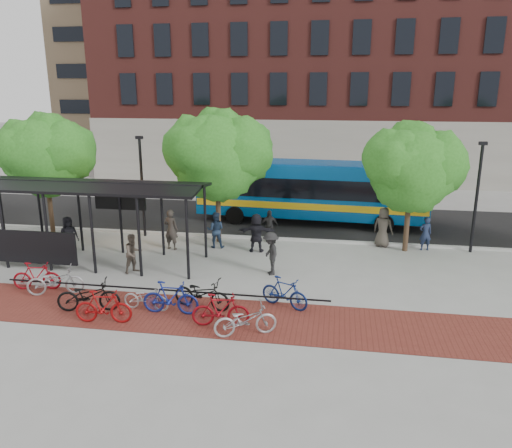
% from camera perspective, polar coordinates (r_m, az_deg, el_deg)
% --- Properties ---
extents(ground, '(160.00, 160.00, 0.00)m').
position_cam_1_polar(ground, '(21.41, 1.51, -4.98)').
color(ground, '#9E9E99').
rests_on(ground, ground).
extents(asphalt_street, '(160.00, 8.00, 0.01)m').
position_cam_1_polar(asphalt_street, '(28.99, 3.71, 0.48)').
color(asphalt_street, black).
rests_on(asphalt_street, ground).
extents(curb, '(160.00, 0.25, 0.12)m').
position_cam_1_polar(curb, '(25.15, 2.78, -1.71)').
color(curb, '#B7B7B2').
rests_on(curb, ground).
extents(brick_strip, '(24.00, 3.00, 0.01)m').
position_cam_1_polar(brick_strip, '(17.31, -7.53, -10.24)').
color(brick_strip, maroon).
rests_on(brick_strip, ground).
extents(bike_rack_rail, '(12.00, 0.05, 0.95)m').
position_cam_1_polar(bike_rack_rail, '(18.47, -10.63, -8.68)').
color(bike_rack_rail, black).
rests_on(bike_rack_rail, ground).
extents(building_brick, '(55.00, 14.00, 20.00)m').
position_cam_1_polar(building_brick, '(46.52, 19.36, 17.72)').
color(building_brick, maroon).
rests_on(building_brick, ground).
extents(building_tower, '(22.00, 22.00, 30.00)m').
position_cam_1_polar(building_tower, '(63.20, -8.50, 22.10)').
color(building_tower, '#7A664C').
rests_on(building_tower, ground).
extents(bus_shelter, '(10.60, 3.07, 3.60)m').
position_cam_1_polar(bus_shelter, '(22.69, -19.45, 3.19)').
color(bus_shelter, black).
rests_on(bus_shelter, ground).
extents(tree_a, '(4.90, 4.00, 6.18)m').
position_cam_1_polar(tree_a, '(27.65, -22.83, 7.53)').
color(tree_a, '#382619').
rests_on(tree_a, ground).
extents(tree_b, '(5.15, 4.20, 6.47)m').
position_cam_1_polar(tree_b, '(24.10, -4.22, 8.22)').
color(tree_b, '#382619').
rests_on(tree_b, ground).
extents(tree_c, '(4.66, 3.80, 5.92)m').
position_cam_1_polar(tree_c, '(23.72, 17.57, 6.45)').
color(tree_c, '#382619').
rests_on(tree_c, ground).
extents(lamp_post_left, '(0.35, 0.20, 5.12)m').
position_cam_1_polar(lamp_post_left, '(25.86, -12.90, 4.52)').
color(lamp_post_left, black).
rests_on(lamp_post_left, ground).
extents(lamp_post_right, '(0.35, 0.20, 5.12)m').
position_cam_1_polar(lamp_post_right, '(24.75, 23.94, 3.11)').
color(lamp_post_right, black).
rests_on(lamp_post_right, ground).
extents(bus, '(12.83, 3.59, 3.43)m').
position_cam_1_polar(bus, '(28.20, 6.29, 4.09)').
color(bus, '#08529C').
rests_on(bus, ground).
extents(bike_1, '(1.88, 0.84, 1.09)m').
position_cam_1_polar(bike_1, '(20.70, -23.78, -5.46)').
color(bike_1, maroon).
rests_on(bike_1, ground).
extents(bike_2, '(2.16, 1.37, 1.07)m').
position_cam_1_polar(bike_2, '(19.97, -21.95, -6.04)').
color(bike_2, gray).
rests_on(bike_2, ground).
extents(bike_4, '(2.25, 1.19, 1.12)m').
position_cam_1_polar(bike_4, '(18.16, -18.61, -7.76)').
color(bike_4, black).
rests_on(bike_4, ground).
extents(bike_5, '(1.93, 0.73, 1.13)m').
position_cam_1_polar(bike_5, '(17.13, -17.06, -9.03)').
color(bike_5, maroon).
rests_on(bike_5, ground).
extents(bike_6, '(1.70, 0.70, 0.87)m').
position_cam_1_polar(bike_6, '(17.77, -12.46, -8.25)').
color(bike_6, '#B2B1B4').
rests_on(bike_6, ground).
extents(bike_7, '(1.96, 0.59, 1.17)m').
position_cam_1_polar(bike_7, '(17.24, -9.74, -8.31)').
color(bike_7, navy).
rests_on(bike_7, ground).
extents(bike_8, '(2.21, 1.15, 1.11)m').
position_cam_1_polar(bike_8, '(17.52, -6.20, -7.90)').
color(bike_8, black).
rests_on(bike_8, ground).
extents(bike_9, '(1.92, 0.81, 1.12)m').
position_cam_1_polar(bike_9, '(16.23, -4.07, -9.77)').
color(bike_9, maroon).
rests_on(bike_9, ground).
extents(bike_10, '(2.09, 1.39, 1.04)m').
position_cam_1_polar(bike_10, '(15.65, -1.23, -10.89)').
color(bike_10, '#979799').
rests_on(bike_10, ground).
extents(bike_11, '(1.88, 1.24, 1.10)m').
position_cam_1_polar(bike_11, '(17.52, 3.28, -7.82)').
color(bike_11, navy).
rests_on(bike_11, ground).
extents(pedestrian_0, '(0.99, 1.00, 1.74)m').
position_cam_1_polar(pedestrian_0, '(24.50, -20.63, -1.19)').
color(pedestrian_0, black).
rests_on(pedestrian_0, ground).
extents(pedestrian_1, '(0.79, 0.61, 1.94)m').
position_cam_1_polar(pedestrian_1, '(23.81, -9.68, -0.62)').
color(pedestrian_1, '#3A332E').
rests_on(pedestrian_1, ground).
extents(pedestrian_2, '(0.92, 0.76, 1.74)m').
position_cam_1_polar(pedestrian_2, '(23.84, -4.65, -0.68)').
color(pedestrian_2, '#1D2D44').
rests_on(pedestrian_2, ground).
extents(pedestrian_4, '(1.00, 0.59, 1.59)m').
position_cam_1_polar(pedestrian_4, '(24.76, 1.49, -0.20)').
color(pedestrian_4, '#242424').
rests_on(pedestrian_4, ground).
extents(pedestrian_5, '(1.73, 0.68, 1.83)m').
position_cam_1_polar(pedestrian_5, '(23.15, 0.04, -1.01)').
color(pedestrian_5, black).
rests_on(pedestrian_5, ground).
extents(pedestrian_6, '(1.11, 0.94, 1.93)m').
position_cam_1_polar(pedestrian_6, '(24.66, 14.32, -0.34)').
color(pedestrian_6, '#474038').
rests_on(pedestrian_6, ground).
extents(pedestrian_7, '(0.66, 0.51, 1.61)m').
position_cam_1_polar(pedestrian_7, '(24.71, 18.79, -1.05)').
color(pedestrian_7, '#1C2743').
rests_on(pedestrian_7, ground).
extents(pedestrian_8, '(0.98, 1.02, 1.66)m').
position_cam_1_polar(pedestrian_8, '(21.19, -13.84, -3.28)').
color(pedestrian_8, '#4E443A').
rests_on(pedestrian_8, ground).
extents(pedestrian_9, '(1.05, 1.32, 1.79)m').
position_cam_1_polar(pedestrian_9, '(20.38, 1.70, -3.38)').
color(pedestrian_9, black).
rests_on(pedestrian_9, ground).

